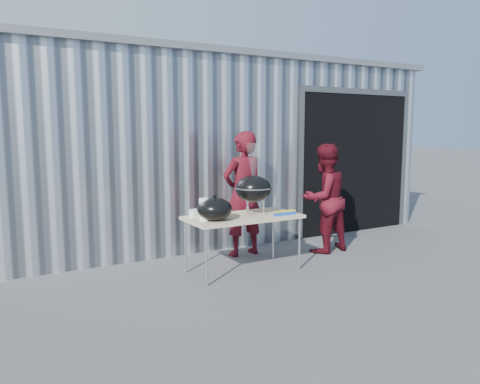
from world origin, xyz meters
TOP-DOWN VIEW (x-y plane):
  - ground at (0.00, 0.00)m, footprint 80.00×80.00m
  - building at (0.92, 4.59)m, footprint 8.20×6.20m
  - folding_table at (0.28, 0.56)m, footprint 1.50×0.75m
  - kettle_grill at (0.43, 0.57)m, footprint 0.48×0.48m
  - grill_lid at (-0.19, 0.46)m, footprint 0.44×0.44m
  - paper_towels at (-0.31, 0.51)m, footprint 0.12×0.12m
  - white_tub at (-0.27, 0.77)m, footprint 0.20×0.15m
  - foil_box at (0.77, 0.31)m, footprint 0.32×0.06m
  - person_cook at (0.69, 1.27)m, footprint 0.70×0.49m
  - person_bystander at (1.86, 0.83)m, footprint 0.86×0.69m

SIDE VIEW (x-z plane):
  - ground at x=0.00m, z-range 0.00..0.00m
  - folding_table at x=0.28m, z-range 0.33..1.08m
  - foil_box at x=0.77m, z-range 0.75..0.81m
  - white_tub at x=-0.27m, z-range 0.75..0.85m
  - person_bystander at x=1.86m, z-range 0.00..1.66m
  - paper_towels at x=-0.31m, z-range 0.75..1.03m
  - grill_lid at x=-0.19m, z-range 0.74..1.05m
  - person_cook at x=0.69m, z-range 0.00..1.85m
  - kettle_grill at x=0.43m, z-range 0.69..1.64m
  - building at x=0.92m, z-range -0.01..3.09m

